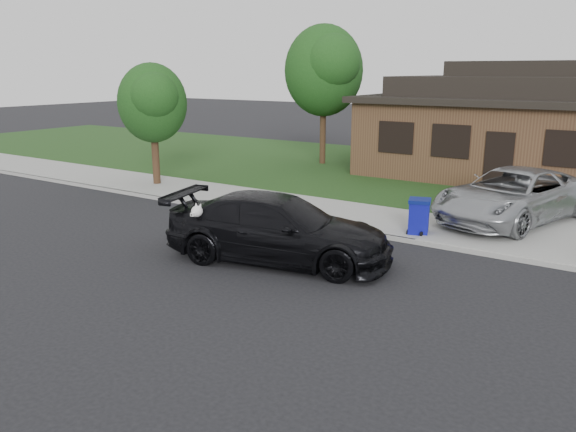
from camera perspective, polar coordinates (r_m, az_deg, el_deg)
The scene contains 11 objects.
ground at distance 14.01m, azimuth -7.07°, elevation -3.90°, with size 120.00×120.00×0.00m, color black.
sidewalk at distance 17.93m, azimuth 3.26°, elevation 0.50°, with size 60.00×3.00×0.12m, color gray.
curb at distance 16.69m, azimuth 0.68°, elevation -0.54°, with size 60.00×0.12×0.12m, color gray.
lawn at distance 25.04m, azimuth 12.49°, elevation 4.23°, with size 60.00×13.00×0.13m, color #193814.
driveway at distance 20.72m, azimuth 25.07°, elevation 1.08°, with size 4.50×13.00×0.14m, color gray.
sedan at distance 13.27m, azimuth -0.98°, elevation -1.28°, with size 5.76×3.35×1.57m.
minivan at distance 17.52m, azimuth 21.87°, elevation 1.95°, with size 2.53×5.48×1.52m, color #9FA2A6.
recycling_bin at distance 15.56m, azimuth 13.16°, elevation 0.00°, with size 0.71×0.71×0.95m.
house at distance 25.61m, azimuth 22.85°, elevation 8.34°, with size 12.60×8.60×4.65m.
tree_0 at distance 26.39m, azimuth 3.84°, elevation 14.68°, with size 3.78×3.60×6.34m.
tree_2 at distance 22.13m, azimuth -13.57°, elevation 11.21°, with size 2.73×2.60×4.59m.
Camera 1 is at (8.66, -10.09, 4.41)m, focal length 35.00 mm.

